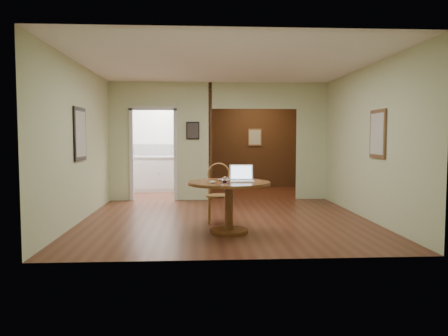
{
  "coord_description": "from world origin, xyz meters",
  "views": [
    {
      "loc": [
        -0.48,
        -7.54,
        1.44
      ],
      "look_at": [
        -0.04,
        -0.2,
        0.93
      ],
      "focal_mm": 35.0,
      "sensor_mm": 36.0,
      "label": 1
    }
  ],
  "objects": [
    {
      "name": "wine_glass",
      "position": [
        -0.09,
        -1.19,
        0.83
      ],
      "size": [
        0.09,
        0.09,
        0.1
      ],
      "primitive_type": null,
      "color": "white",
      "rests_on": "dining_table"
    },
    {
      "name": "kitchen_cabinet",
      "position": [
        -1.35,
        4.2,
        0.47
      ],
      "size": [
        2.06,
        0.6,
        0.94
      ],
      "color": "white",
      "rests_on": "ground"
    },
    {
      "name": "floor",
      "position": [
        0.0,
        0.0,
        0.0
      ],
      "size": [
        5.0,
        5.0,
        0.0
      ],
      "primitive_type": "plane",
      "color": "#4D2216",
      "rests_on": "ground"
    },
    {
      "name": "mouse",
      "position": [
        -0.27,
        -1.26,
        0.8
      ],
      "size": [
        0.11,
        0.09,
        0.04
      ],
      "primitive_type": "ellipsoid",
      "rotation": [
        0.0,
        0.0,
        0.37
      ],
      "color": "white",
      "rests_on": "dining_table"
    },
    {
      "name": "closed_laptop",
      "position": [
        -0.0,
        -0.91,
        0.79
      ],
      "size": [
        0.36,
        0.24,
        0.03
      ],
      "primitive_type": "imported",
      "rotation": [
        0.0,
        0.0,
        0.07
      ],
      "color": "#B5B5BA",
      "rests_on": "dining_table"
    },
    {
      "name": "dining_table",
      "position": [
        -0.02,
        -1.03,
        0.57
      ],
      "size": [
        1.24,
        1.24,
        0.78
      ],
      "rotation": [
        0.0,
        0.0,
        -0.17
      ],
      "color": "brown",
      "rests_on": "ground"
    },
    {
      "name": "grocery_bag",
      "position": [
        -0.9,
        4.2,
        1.09
      ],
      "size": [
        0.32,
        0.27,
        0.3
      ],
      "primitive_type": "ellipsoid",
      "rotation": [
        0.0,
        0.0,
        0.05
      ],
      "color": "beige",
      "rests_on": "kitchen_cabinet"
    },
    {
      "name": "open_laptop",
      "position": [
        0.18,
        -0.99,
        0.84
      ],
      "size": [
        0.37,
        0.32,
        0.25
      ],
      "rotation": [
        0.0,
        0.0,
        -0.04
      ],
      "color": "white",
      "rests_on": "dining_table"
    },
    {
      "name": "chair",
      "position": [
        -0.13,
        -0.16,
        0.56
      ],
      "size": [
        0.46,
        0.46,
        1.01
      ],
      "rotation": [
        0.0,
        0.0,
        -0.08
      ],
      "color": "olive",
      "rests_on": "ground"
    },
    {
      "name": "room_shell",
      "position": [
        -0.47,
        3.1,
        1.29
      ],
      "size": [
        5.2,
        7.5,
        5.0
      ],
      "color": "white",
      "rests_on": "ground"
    },
    {
      "name": "pen",
      "position": [
        -0.09,
        -1.25,
        0.78
      ],
      "size": [
        0.14,
        0.02,
        0.01
      ],
      "primitive_type": "cylinder",
      "rotation": [
        0.0,
        1.57,
        0.09
      ],
      "color": "#0D105D",
      "rests_on": "dining_table"
    }
  ]
}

